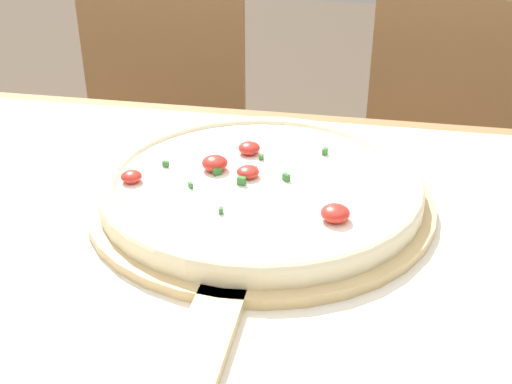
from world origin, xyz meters
TOP-DOWN VIEW (x-y plane):
  - dining_table at (0.00, 0.00)m, footprint 1.13×0.86m
  - towel_cloth at (0.00, 0.00)m, footprint 1.05×0.78m
  - pizza_peel at (0.06, 0.10)m, footprint 0.41×0.58m
  - pizza at (0.06, 0.12)m, footprint 0.38×0.38m
  - chair_left at (-0.30, 0.78)m, footprint 0.44×0.44m
  - chair_right at (0.35, 0.78)m, footprint 0.43×0.43m

SIDE VIEW (x-z plane):
  - chair_left at x=-0.30m, z-range 0.07..0.95m
  - chair_right at x=0.35m, z-range 0.07..0.95m
  - dining_table at x=0.00m, z-range 0.26..1.03m
  - towel_cloth at x=0.00m, z-range 0.77..0.78m
  - pizza_peel at x=0.06m, z-range 0.78..0.79m
  - pizza at x=0.06m, z-range 0.78..0.82m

